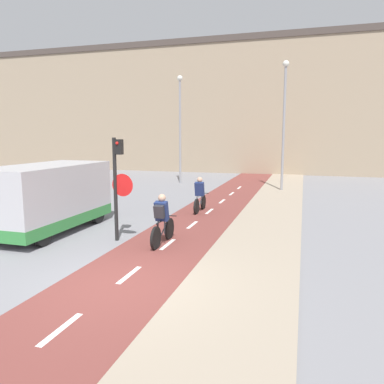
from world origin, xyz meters
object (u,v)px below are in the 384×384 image
object	(u,v)px
cyclist_far	(200,196)
street_lamp_sidewalk	(284,113)
street_lamp_far	(180,118)
van	(48,199)
traffic_light_pole	(118,178)
cyclist_near	(162,221)

from	to	relation	value
cyclist_far	street_lamp_sidewalk	bearing A→B (deg)	68.13
street_lamp_sidewalk	street_lamp_far	bearing A→B (deg)	165.14
street_lamp_far	street_lamp_sidewalk	xyz separation A→B (m)	(6.73, -1.78, 0.12)
street_lamp_far	street_lamp_sidewalk	bearing A→B (deg)	-14.86
street_lamp_far	van	size ratio (longest dim) A/B	1.52
traffic_light_pole	cyclist_far	bearing A→B (deg)	76.16
street_lamp_far	cyclist_far	xyz separation A→B (m)	(3.83, -8.99, -3.60)
street_lamp_sidewalk	cyclist_far	world-z (taller)	street_lamp_sidewalk
street_lamp_far	van	world-z (taller)	street_lamp_far
cyclist_near	cyclist_far	size ratio (longest dim) A/B	1.04
street_lamp_far	street_lamp_sidewalk	size ratio (longest dim) A/B	0.97
street_lamp_far	street_lamp_sidewalk	world-z (taller)	street_lamp_sidewalk
street_lamp_sidewalk	van	size ratio (longest dim) A/B	1.57
traffic_light_pole	street_lamp_far	distance (m)	14.25
street_lamp_sidewalk	cyclist_near	world-z (taller)	street_lamp_sidewalk
van	street_lamp_sidewalk	bearing A→B (deg)	59.62
street_lamp_far	van	xyz separation A→B (m)	(-0.11, -13.46, -3.17)
cyclist_near	cyclist_far	bearing A→B (deg)	92.53
traffic_light_pole	street_lamp_sidewalk	bearing A→B (deg)	71.25
cyclist_near	street_lamp_far	bearing A→B (deg)	106.29
cyclist_far	van	bearing A→B (deg)	-131.51
traffic_light_pole	street_lamp_sidewalk	xyz separation A→B (m)	(4.08, 12.02, 2.47)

